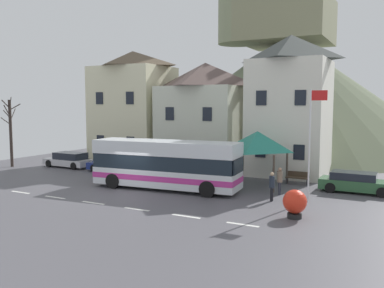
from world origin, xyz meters
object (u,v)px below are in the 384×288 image
at_px(parked_car_00, 69,160).
at_px(pedestrian_01, 272,184).
at_px(public_bench, 297,177).
at_px(harbour_buoy, 295,203).
at_px(bare_tree_00, 11,131).
at_px(bus_shelter, 257,141).
at_px(transit_bus, 166,165).
at_px(pedestrian_00, 280,179).
at_px(townhouse_01, 205,115).
at_px(parked_car_02, 356,182).
at_px(hilltop_castle, 284,89).
at_px(flagpole, 311,137).
at_px(townhouse_00, 133,107).
at_px(townhouse_02, 290,106).
at_px(parked_car_01, 114,164).

xyz_separation_m(parked_car_00, pedestrian_01, (19.68, -4.11, 0.34)).
relative_size(public_bench, harbour_buoy, 1.11).
bearing_deg(bare_tree_00, bus_shelter, 5.26).
relative_size(transit_bus, public_bench, 6.36).
distance_m(pedestrian_00, public_bench, 3.93).
height_order(townhouse_01, pedestrian_01, townhouse_01).
relative_size(parked_car_02, bare_tree_00, 0.73).
bearing_deg(public_bench, hilltop_castle, 107.22).
distance_m(public_bench, flagpole, 6.24).
xyz_separation_m(townhouse_00, flagpole, (18.55, -8.76, -1.54)).
bearing_deg(flagpole, public_bench, 110.26).
bearing_deg(public_bench, flagpole, -69.74).
distance_m(townhouse_00, hilltop_castle, 21.49).
height_order(flagpole, harbour_buoy, flagpole).
bearing_deg(bare_tree_00, pedestrian_00, -0.07).
height_order(public_bench, flagpole, flagpole).
bearing_deg(parked_car_00, harbour_buoy, 163.56).
distance_m(townhouse_00, townhouse_01, 7.55).
bearing_deg(transit_bus, flagpole, -0.08).
xyz_separation_m(townhouse_02, public_bench, (1.59, -3.68, -5.00)).
bearing_deg(townhouse_00, transit_bus, -45.42).
bearing_deg(pedestrian_00, transit_bus, -165.27).
relative_size(hilltop_castle, transit_bus, 3.89).
xyz_separation_m(hilltop_castle, pedestrian_01, (6.95, -28.68, -6.50)).
bearing_deg(townhouse_02, harbour_buoy, -74.41).
xyz_separation_m(townhouse_02, flagpole, (3.42, -8.65, -1.71)).
xyz_separation_m(townhouse_00, pedestrian_01, (16.57, -9.59, -4.32)).
bearing_deg(transit_bus, hilltop_castle, 84.59).
height_order(townhouse_01, hilltop_castle, hilltop_castle).
xyz_separation_m(townhouse_02, bus_shelter, (-0.79, -5.49, -2.42)).
xyz_separation_m(hilltop_castle, parked_car_00, (-12.73, -24.57, -6.84)).
xyz_separation_m(transit_bus, pedestrian_00, (7.09, 1.87, -0.61)).
bearing_deg(bus_shelter, townhouse_00, 158.64).
distance_m(townhouse_00, transit_bus, 13.90).
height_order(townhouse_02, bus_shelter, townhouse_02).
height_order(public_bench, harbour_buoy, harbour_buoy).
distance_m(townhouse_01, hilltop_castle, 19.09).
bearing_deg(harbour_buoy, townhouse_01, 130.79).
xyz_separation_m(transit_bus, parked_car_01, (-7.53, 4.08, -0.97)).
xyz_separation_m(pedestrian_01, public_bench, (0.15, 5.80, -0.52)).
xyz_separation_m(pedestrian_00, public_bench, (0.21, 3.89, -0.54)).
xyz_separation_m(townhouse_01, parked_car_00, (-10.63, -5.82, -3.95)).
relative_size(hilltop_castle, parked_car_00, 8.44).
height_order(pedestrian_01, bare_tree_00, bare_tree_00).
height_order(hilltop_castle, harbour_buoy, hilltop_castle).
xyz_separation_m(hilltop_castle, bus_shelter, (4.72, -24.70, -4.43)).
xyz_separation_m(townhouse_02, bare_tree_00, (-23.01, -7.54, -2.27)).
bearing_deg(parked_car_02, parked_car_01, -177.08).
relative_size(parked_car_01, pedestrian_00, 2.73).
xyz_separation_m(pedestrian_00, flagpole, (2.05, -1.08, 2.75)).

